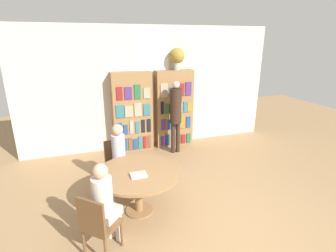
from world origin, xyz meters
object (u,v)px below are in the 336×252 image
object	(u,v)px
librarian_standing	(176,110)
seated_reader_left	(120,154)
bookshelf_left	(133,112)
bookshelf_right	(174,109)
reading_table	(138,178)
chair_left_side	(117,161)
chair_near_camera	(97,223)
flower_vase	(177,57)
seated_reader_right	(105,201)

from	to	relation	value
librarian_standing	seated_reader_left	bearing A→B (deg)	-140.82
bookshelf_left	seated_reader_left	distance (m)	1.87
bookshelf_right	reading_table	bearing A→B (deg)	-120.66
bookshelf_left	reading_table	xyz separation A→B (m)	(-0.44, -2.55, -0.36)
librarian_standing	chair_left_side	bearing A→B (deg)	-145.68
reading_table	seated_reader_left	bearing A→B (deg)	101.18
chair_near_camera	chair_left_side	distance (m)	1.78
librarian_standing	bookshelf_right	bearing A→B (deg)	74.90
chair_near_camera	chair_left_side	size ratio (longest dim) A/B	1.00
librarian_standing	bookshelf_left	bearing A→B (deg)	151.97
reading_table	chair_left_side	size ratio (longest dim) A/B	1.50
flower_vase	reading_table	xyz separation A→B (m)	(-1.59, -2.56, -1.66)
librarian_standing	chair_near_camera	bearing A→B (deg)	-126.46
seated_reader_right	librarian_standing	distance (m)	3.30
chair_left_side	seated_reader_left	world-z (taller)	seated_reader_left
seated_reader_left	bookshelf_right	bearing A→B (deg)	-144.81
flower_vase	chair_left_side	world-z (taller)	flower_vase
flower_vase	seated_reader_left	distance (m)	2.93
reading_table	seated_reader_left	distance (m)	0.82
reading_table	chair_left_side	world-z (taller)	chair_left_side
reading_table	librarian_standing	distance (m)	2.51
seated_reader_right	chair_near_camera	bearing A→B (deg)	-90.00
seated_reader_left	librarian_standing	xyz separation A→B (m)	(1.53, 1.25, 0.36)
flower_vase	seated_reader_right	world-z (taller)	flower_vase
seated_reader_right	bookshelf_right	bearing A→B (deg)	99.54
flower_vase	chair_left_side	bearing A→B (deg)	-138.44
flower_vase	librarian_standing	world-z (taller)	flower_vase
bookshelf_left	flower_vase	bearing A→B (deg)	0.25
reading_table	librarian_standing	xyz separation A→B (m)	(1.38, 2.05, 0.45)
seated_reader_left	librarian_standing	size ratio (longest dim) A/B	0.71
chair_left_side	librarian_standing	distance (m)	1.99
flower_vase	reading_table	bearing A→B (deg)	-121.83
reading_table	chair_left_side	bearing A→B (deg)	101.18
flower_vase	chair_left_side	distance (m)	2.97
reading_table	seated_reader_left	world-z (taller)	seated_reader_left
flower_vase	librarian_standing	size ratio (longest dim) A/B	0.30
bookshelf_left	seated_reader_right	world-z (taller)	bookshelf_left
reading_table	bookshelf_right	bearing A→B (deg)	59.34
bookshelf_left	seated_reader_right	bearing A→B (deg)	-107.48
chair_near_camera	seated_reader_right	xyz separation A→B (m)	(0.12, 0.13, 0.21)
chair_near_camera	chair_left_side	xyz separation A→B (m)	(0.48, 1.71, 0.00)
seated_reader_right	bookshelf_left	bearing A→B (deg)	115.34
chair_left_side	librarian_standing	size ratio (longest dim) A/B	0.50
bookshelf_right	reading_table	size ratio (longest dim) A/B	1.48
bookshelf_left	seated_reader_right	distance (m)	3.31
bookshelf_right	bookshelf_left	bearing A→B (deg)	-179.98
bookshelf_right	seated_reader_right	world-z (taller)	bookshelf_right
bookshelf_left	flower_vase	xyz separation A→B (m)	(1.15, 0.01, 1.30)
flower_vase	seated_reader_right	size ratio (longest dim) A/B	0.43
chair_near_camera	seated_reader_right	size ratio (longest dim) A/B	0.71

